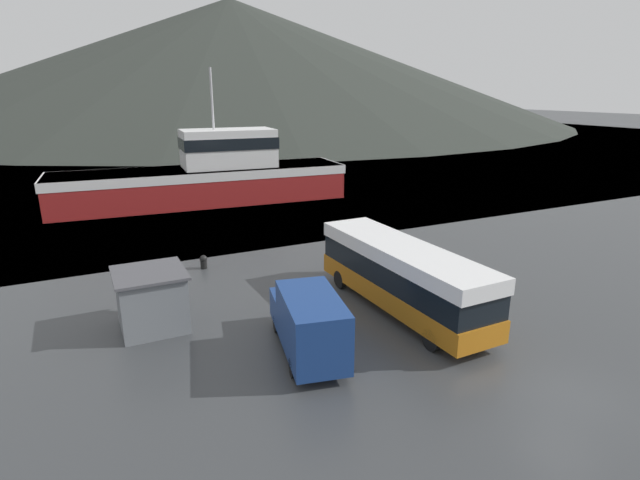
% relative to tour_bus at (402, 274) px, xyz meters
% --- Properties ---
extents(ground_plane, '(400.00, 400.00, 0.00)m').
position_rel_tour_bus_xyz_m(ground_plane, '(1.07, -7.95, -1.75)').
color(ground_plane, '#383A3D').
extents(water_surface, '(240.00, 240.00, 0.00)m').
position_rel_tour_bus_xyz_m(water_surface, '(1.07, 131.28, -1.75)').
color(water_surface, slate).
rests_on(water_surface, ground).
extents(hill_backdrop, '(199.45, 199.45, 36.43)m').
position_rel_tour_bus_xyz_m(hill_backdrop, '(35.46, 143.40, 16.47)').
color(hill_backdrop, '#2D332D').
rests_on(hill_backdrop, ground).
extents(tour_bus, '(2.73, 10.42, 3.09)m').
position_rel_tour_bus_xyz_m(tour_bus, '(0.00, 0.00, 0.00)').
color(tour_bus, '#B26614').
rests_on(tour_bus, ground).
extents(delivery_van, '(3.12, 5.99, 2.55)m').
position_rel_tour_bus_xyz_m(delivery_van, '(-5.46, -1.76, -0.41)').
color(delivery_van, navy).
rests_on(delivery_van, ground).
extents(fishing_boat, '(25.67, 7.60, 11.54)m').
position_rel_tour_bus_xyz_m(fishing_boat, '(-2.19, 26.70, 0.64)').
color(fishing_boat, maroon).
rests_on(fishing_boat, water_surface).
extents(storage_bin, '(1.16, 1.43, 1.17)m').
position_rel_tour_bus_xyz_m(storage_bin, '(2.85, 5.70, -1.15)').
color(storage_bin, olive).
rests_on(storage_bin, ground).
extents(dock_kiosk, '(2.88, 2.96, 2.52)m').
position_rel_tour_bus_xyz_m(dock_kiosk, '(-10.45, 3.15, -0.48)').
color(dock_kiosk, slate).
rests_on(dock_kiosk, ground).
extents(mooring_bollard, '(0.42, 0.42, 0.78)m').
position_rel_tour_bus_xyz_m(mooring_bollard, '(-6.80, 9.48, -1.33)').
color(mooring_bollard, black).
rests_on(mooring_bollard, ground).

